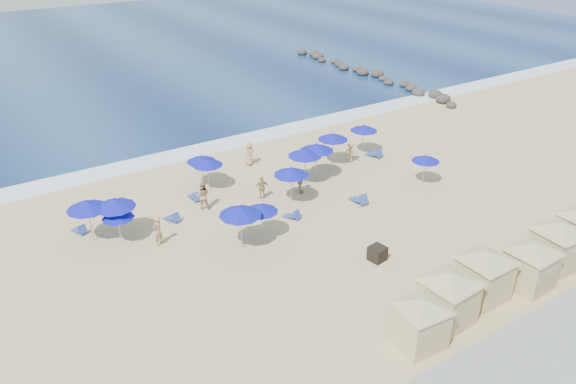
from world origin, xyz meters
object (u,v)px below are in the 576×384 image
at_px(umbrella_2, 87,205).
at_px(umbrella_12, 207,162).
at_px(umbrella_4, 201,159).
at_px(umbrella_7, 305,153).
at_px(umbrella_9, 333,136).
at_px(umbrella_11, 426,158).
at_px(cabana_2, 485,268).
at_px(umbrella_8, 317,147).
at_px(rock_jetty, 368,73).
at_px(umbrella_6, 261,208).
at_px(beachgoer_3, 351,152).
at_px(cabana_3, 532,259).
at_px(beachgoer_2, 300,181).
at_px(cabana_1, 449,290).
at_px(beachgoer_4, 249,154).
at_px(cabana_0, 420,316).
at_px(umbrella_0, 118,215).
at_px(umbrella_3, 240,211).
at_px(umbrella_10, 364,128).
at_px(trash_bin, 377,253).
at_px(beachgoer_1, 203,195).
at_px(beachgoer_0, 158,231).
at_px(umbrella_5, 291,171).
at_px(beachgoer_5, 262,188).
at_px(cabana_4, 558,239).

distance_m(umbrella_2, umbrella_12, 8.82).
distance_m(umbrella_4, umbrella_12, 0.79).
height_order(umbrella_7, umbrella_9, umbrella_7).
xyz_separation_m(umbrella_9, umbrella_11, (3.29, -6.10, -0.31)).
xyz_separation_m(cabana_2, umbrella_4, (-6.00, 18.77, 0.34)).
bearing_deg(umbrella_12, cabana_2, -71.77).
bearing_deg(umbrella_8, umbrella_9, 28.17).
relative_size(rock_jetty, umbrella_6, 11.87).
bearing_deg(umbrella_6, beachgoer_3, 26.90).
distance_m(cabana_3, umbrella_7, 16.13).
bearing_deg(beachgoer_2, umbrella_9, -19.70).
xyz_separation_m(cabana_1, beachgoer_4, (1.19, 20.33, -0.79)).
bearing_deg(cabana_0, umbrella_0, 117.94).
xyz_separation_m(cabana_2, umbrella_6, (-6.15, 10.65, 0.28)).
bearing_deg(umbrella_2, umbrella_7, -2.10).
height_order(cabana_2, umbrella_3, cabana_2).
relative_size(umbrella_12, beachgoer_2, 1.36).
bearing_deg(rock_jetty, umbrella_10, -131.62).
bearing_deg(cabana_3, trash_bin, 128.72).
bearing_deg(beachgoer_3, beachgoer_1, 59.47).
bearing_deg(umbrella_4, umbrella_2, -160.07).
xyz_separation_m(umbrella_6, beachgoer_0, (-5.27, 2.61, -1.05)).
relative_size(rock_jetty, trash_bin, 32.40).
bearing_deg(beachgoer_2, umbrella_7, -4.59).
bearing_deg(umbrella_10, umbrella_7, -164.16).
height_order(umbrella_5, umbrella_6, umbrella_5).
relative_size(trash_bin, cabana_1, 0.18).
relative_size(trash_bin, umbrella_5, 0.32).
xyz_separation_m(rock_jetty, cabana_0, (-26.81, -34.64, 1.16)).
relative_size(trash_bin, beachgoer_1, 0.44).
relative_size(cabana_3, beachgoer_3, 2.83).
distance_m(umbrella_5, beachgoer_5, 2.46).
bearing_deg(umbrella_9, umbrella_6, -148.06).
distance_m(cabana_2, beachgoer_0, 17.52).
xyz_separation_m(umbrella_6, umbrella_11, (13.05, -0.02, -0.04)).
distance_m(trash_bin, cabana_4, 9.39).
relative_size(umbrella_9, beachgoer_3, 1.64).
bearing_deg(cabana_1, umbrella_6, 107.13).
height_order(umbrella_11, beachgoer_5, umbrella_11).
height_order(umbrella_8, beachgoer_1, umbrella_8).
bearing_deg(umbrella_2, cabana_0, -60.11).
xyz_separation_m(cabana_4, beachgoer_5, (-8.92, 15.24, -0.90)).
bearing_deg(cabana_2, umbrella_12, 108.23).
bearing_deg(beachgoer_5, umbrella_4, -41.20).
bearing_deg(umbrella_12, umbrella_11, -29.83).
relative_size(umbrella_12, beachgoer_1, 1.24).
height_order(cabana_0, beachgoer_2, cabana_0).
relative_size(umbrella_4, umbrella_7, 0.87).
distance_m(umbrella_12, beachgoer_5, 4.09).
distance_m(cabana_2, umbrella_5, 13.53).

